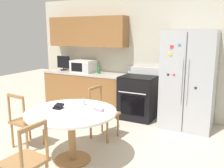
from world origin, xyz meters
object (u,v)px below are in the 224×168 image
Objects in this scene: microwave at (83,66)px; countertop_tv at (63,63)px; oven_range at (138,97)px; counter_bottle at (99,69)px; candle_glass at (83,103)px; wallet at (58,107)px; dining_chair_near at (25,162)px; dining_chair_far at (103,114)px; refrigerator at (189,80)px; dining_chair_left at (26,121)px.

countertop_tv reaches higher than microwave.
counter_bottle is at bearing 179.01° from oven_range.
candle_glass is 0.38m from wallet.
counter_bottle is at bearing -2.06° from countertop_tv.
counter_bottle reaches higher than wallet.
dining_chair_near is at bearing -73.02° from wallet.
oven_range is 1.52m from microwave.
microwave reaches higher than counter_bottle.
microwave is at bearing -3.33° from countertop_tv.
dining_chair_far is (0.82, -1.26, -0.57)m from counter_bottle.
microwave reaches higher than wallet.
dining_chair_near is 1.00× the size of dining_chair_far.
wallet is at bearing -74.60° from counter_bottle.
wallet is at bearing -64.71° from microwave.
oven_range is at bearing 84.71° from candle_glass.
candle_glass is at bearing -45.80° from countertop_tv.
candle_glass is (1.85, -1.90, -0.30)m from countertop_tv.
refrigerator is 3.06m from countertop_tv.
dining_chair_far is at bearing -34.99° from countertop_tv.
countertop_tv reaches higher than dining_chair_far.
countertop_tv is 2.36m from dining_chair_far.
microwave is 0.58× the size of dining_chair_left.
oven_range is 12.29× the size of candle_glass.
dining_chair_left is 0.77m from wallet.
countertop_tv is at bearing 176.67° from microwave.
dining_chair_near is at bearing -91.85° from oven_range.
countertop_tv reaches higher than wallet.
countertop_tv is at bearing -120.20° from dining_chair_far.
dining_chair_far is at bearing 89.46° from candle_glass.
dining_chair_far is at bearing 48.81° from dining_chair_left.
candle_glass is at bearing 55.85° from wallet.
refrigerator is 2.07× the size of dining_chair_left.
wallet is at bearing -124.15° from candle_glass.
candle_glass is (1.24, -1.87, -0.25)m from microwave.
candle_glass is (-1.21, -1.79, -0.15)m from refrigerator.
dining_chair_far is at bearing -45.40° from microwave.
countertop_tv is 4.04× the size of candle_glass.
dining_chair_far reaches higher than candle_glass.
dining_chair_left is (0.34, -2.16, -0.61)m from microwave.
oven_range is 1.88m from candle_glass.
candle_glass is (0.90, 0.29, 0.35)m from dining_chair_left.
microwave reaches higher than candle_glass.
dining_chair_left reaches higher than wallet.
dining_chair_far is (-1.20, -1.19, -0.50)m from refrigerator.
oven_range is 1.20× the size of dining_chair_near.
refrigerator is at bearing -2.03° from countertop_tv.
oven_range is at bearing 177.21° from dining_chair_far.
counter_bottle is at bearing 19.35° from dining_chair_near.
oven_range is at bearing -0.76° from microwave.
oven_range is 1.20× the size of dining_chair_far.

